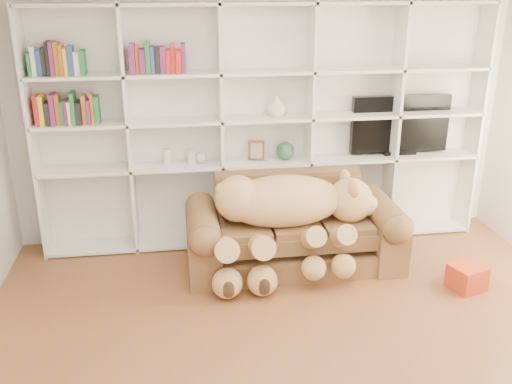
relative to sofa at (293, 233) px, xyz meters
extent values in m
plane|color=brown|center=(-0.17, -1.72, -0.32)|extent=(5.00, 5.00, 0.00)
cube|color=silver|center=(-0.17, 0.78, 1.03)|extent=(5.00, 0.02, 2.70)
cube|color=white|center=(-0.17, 0.75, 0.88)|extent=(4.40, 0.03, 2.40)
cube|color=white|center=(-2.37, 0.59, 0.88)|extent=(0.03, 0.35, 2.40)
cube|color=white|center=(-1.49, 0.59, 0.88)|extent=(0.03, 0.35, 2.40)
cube|color=white|center=(-0.61, 0.59, 0.88)|extent=(0.03, 0.35, 2.40)
cube|color=white|center=(0.27, 0.59, 0.88)|extent=(0.03, 0.35, 2.40)
cube|color=white|center=(1.15, 0.59, 0.88)|extent=(0.03, 0.35, 2.40)
cube|color=white|center=(2.03, 0.59, 0.88)|extent=(0.03, 0.35, 2.40)
cube|color=white|center=(-0.17, 0.59, -0.29)|extent=(4.40, 0.35, 0.03)
cube|color=white|center=(-0.17, 0.59, 0.53)|extent=(4.40, 0.35, 0.03)
cube|color=white|center=(-0.17, 0.59, 0.98)|extent=(4.40, 0.35, 0.03)
cube|color=white|center=(-0.17, 0.59, 1.43)|extent=(4.40, 0.35, 0.03)
cube|color=white|center=(-0.17, 0.59, 2.05)|extent=(4.40, 0.35, 0.03)
cube|color=brown|center=(0.00, -0.04, -0.22)|extent=(1.91, 0.77, 0.20)
cube|color=brown|center=(0.00, -0.06, 0.08)|extent=(1.42, 0.64, 0.27)
cube|color=brown|center=(0.00, 0.30, 0.27)|extent=(1.42, 0.18, 0.50)
cube|color=brown|center=(-0.85, -0.04, -0.07)|extent=(0.29, 0.86, 0.50)
cube|color=brown|center=(0.85, -0.04, -0.07)|extent=(0.29, 0.86, 0.50)
cylinder|color=brown|center=(-0.85, -0.04, 0.18)|extent=(0.29, 0.82, 0.29)
cylinder|color=brown|center=(0.85, -0.04, 0.18)|extent=(0.29, 0.82, 0.29)
ellipsoid|color=tan|center=(-0.11, -0.08, 0.37)|extent=(1.11, 0.53, 0.48)
sphere|color=tan|center=(-0.53, -0.08, 0.42)|extent=(0.42, 0.42, 0.42)
sphere|color=tan|center=(0.52, -0.08, 0.34)|extent=(0.42, 0.42, 0.42)
sphere|color=tan|center=(0.68, -0.08, 0.28)|extent=(0.21, 0.21, 0.21)
sphere|color=#392414|center=(0.76, -0.08, 0.27)|extent=(0.07, 0.07, 0.07)
ellipsoid|color=tan|center=(0.50, -0.23, 0.51)|extent=(0.10, 0.16, 0.16)
ellipsoid|color=tan|center=(0.50, 0.07, 0.51)|extent=(0.10, 0.16, 0.16)
sphere|color=tan|center=(-0.67, -0.08, 0.50)|extent=(0.14, 0.14, 0.14)
cylinder|color=tan|center=(0.08, -0.37, 0.11)|extent=(0.18, 0.51, 0.37)
cylinder|color=tan|center=(0.34, -0.37, 0.11)|extent=(0.18, 0.51, 0.37)
cylinder|color=tan|center=(-0.68, -0.37, 0.07)|extent=(0.21, 0.59, 0.43)
cylinder|color=tan|center=(-0.38, -0.37, 0.07)|extent=(0.21, 0.59, 0.43)
sphere|color=tan|center=(0.08, -0.54, -0.10)|extent=(0.22, 0.22, 0.22)
sphere|color=tan|center=(0.34, -0.54, -0.10)|extent=(0.22, 0.22, 0.22)
sphere|color=tan|center=(-0.68, -0.54, -0.18)|extent=(0.27, 0.27, 0.27)
sphere|color=tan|center=(-0.38, -0.54, -0.18)|extent=(0.27, 0.27, 0.27)
cube|color=maroon|center=(-0.48, 0.14, 0.29)|extent=(0.40, 0.28, 0.38)
cube|color=#BA3718|center=(1.43, -0.69, -0.21)|extent=(0.34, 0.33, 0.22)
cube|color=black|center=(1.24, 0.64, 0.86)|extent=(1.03, 0.08, 0.59)
cube|color=black|center=(1.24, 0.64, 0.57)|extent=(0.34, 0.18, 0.04)
cube|color=#54371D|center=(-0.27, 0.59, 0.66)|extent=(0.16, 0.05, 0.20)
sphere|color=#2C5735|center=(0.03, 0.59, 0.64)|extent=(0.18, 0.18, 0.18)
cylinder|color=beige|center=(-1.15, 0.59, 0.63)|extent=(0.10, 0.10, 0.16)
cylinder|color=beige|center=(-0.91, 0.59, 0.62)|extent=(0.10, 0.10, 0.14)
sphere|color=silver|center=(-0.82, 0.59, 0.60)|extent=(0.10, 0.10, 0.10)
imported|color=silver|center=(-0.07, 0.59, 1.10)|extent=(0.24, 0.24, 0.20)
camera|label=1|loc=(-1.06, -4.81, 2.29)|focal=40.00mm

